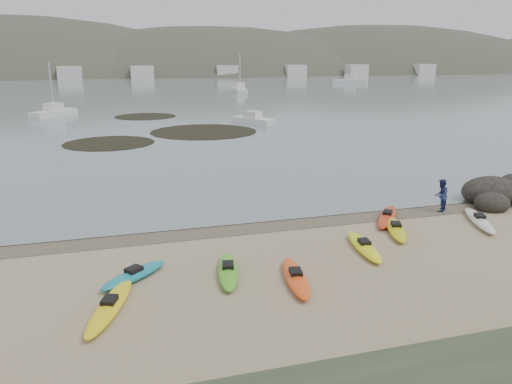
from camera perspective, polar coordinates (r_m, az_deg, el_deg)
name	(u,v)px	position (r m, az deg, el deg)	size (l,w,h in m)	color
ground	(256,223)	(23.17, 0.00, -3.58)	(600.00, 600.00, 0.00)	tan
wet_sand	(258,225)	(22.90, 0.21, -3.80)	(60.00, 60.00, 0.00)	brown
water	(119,67)	(321.19, -15.43, 13.59)	(1200.00, 1200.00, 0.00)	slate
kayaks	(320,250)	(19.80, 7.37, -6.59)	(18.42, 8.97, 0.34)	#FB5215
person_east	(441,195)	(26.30, 20.39, -0.37)	(0.80, 0.62, 1.65)	navy
rock_cluster	(503,197)	(29.61, 26.38, -0.55)	(5.07, 3.69, 1.60)	black
kelp_mats	(165,130)	(52.73, -10.37, 7.01)	(18.51, 26.70, 0.04)	black
moored_boats	(174,90)	(103.70, -9.31, 11.41)	(104.84, 76.19, 1.28)	silver
far_hills	(220,110)	(221.02, -4.17, 9.33)	(550.00, 135.00, 80.00)	#384235
far_town	(148,72)	(166.58, -12.24, 13.22)	(199.00, 5.00, 4.00)	beige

